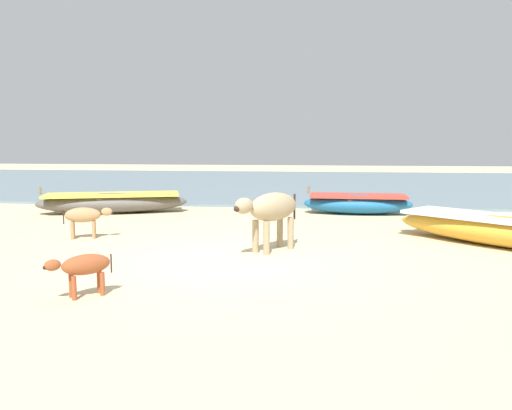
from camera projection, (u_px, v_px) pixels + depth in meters
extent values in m
plane|color=beige|center=(232.00, 260.00, 8.51)|extent=(80.00, 80.00, 0.00)
cube|color=slate|center=(294.00, 183.00, 25.34)|extent=(60.00, 20.00, 0.08)
ellipsoid|color=#1E669E|center=(358.00, 204.00, 14.20)|extent=(3.03, 1.19, 0.55)
cube|color=#CC3F33|center=(358.00, 196.00, 14.17)|extent=(2.67, 1.16, 0.07)
cube|color=olive|center=(350.00, 199.00, 14.22)|extent=(0.14, 0.96, 0.04)
cylinder|color=olive|center=(308.00, 190.00, 14.37)|extent=(0.06, 0.06, 0.20)
ellipsoid|color=gold|center=(512.00, 232.00, 9.55)|extent=(4.34, 3.95, 0.57)
ellipsoid|color=#5B5651|center=(113.00, 203.00, 14.39)|extent=(4.35, 2.44, 0.57)
cube|color=#EAD84C|center=(113.00, 195.00, 14.36)|extent=(3.86, 2.26, 0.07)
cube|color=olive|center=(101.00, 198.00, 14.31)|extent=(0.43, 0.97, 0.04)
cylinder|color=olive|center=(40.00, 191.00, 13.98)|extent=(0.06, 0.06, 0.20)
ellipsoid|color=tan|center=(273.00, 207.00, 9.17)|extent=(1.06, 1.25, 0.52)
ellipsoid|color=tan|center=(244.00, 206.00, 8.58)|extent=(0.41, 0.45, 0.28)
sphere|color=#2D2119|center=(237.00, 209.00, 8.46)|extent=(0.15, 0.15, 0.11)
cylinder|color=tan|center=(266.00, 238.00, 8.89)|extent=(0.12, 0.12, 0.59)
cylinder|color=tan|center=(256.00, 236.00, 9.06)|extent=(0.12, 0.12, 0.59)
cylinder|color=tan|center=(291.00, 233.00, 9.40)|extent=(0.12, 0.12, 0.59)
cylinder|color=tan|center=(280.00, 232.00, 9.57)|extent=(0.12, 0.12, 0.59)
cylinder|color=#2D2119|center=(294.00, 207.00, 9.64)|extent=(0.04, 0.04, 0.49)
ellipsoid|color=tan|center=(83.00, 215.00, 10.43)|extent=(0.77, 0.53, 0.31)
ellipsoid|color=tan|center=(107.00, 212.00, 10.53)|extent=(0.27, 0.22, 0.17)
sphere|color=#2D2119|center=(112.00, 212.00, 10.56)|extent=(0.08, 0.08, 0.07)
cylinder|color=tan|center=(94.00, 229.00, 10.59)|extent=(0.07, 0.07, 0.36)
cylinder|color=tan|center=(94.00, 230.00, 10.44)|extent=(0.07, 0.07, 0.36)
cylinder|color=tan|center=(73.00, 230.00, 10.49)|extent=(0.07, 0.07, 0.36)
cylinder|color=tan|center=(72.00, 231.00, 10.34)|extent=(0.07, 0.07, 0.36)
cylinder|color=#2D2119|center=(63.00, 217.00, 10.35)|extent=(0.02, 0.02, 0.29)
ellipsoid|color=#9E4C28|center=(86.00, 264.00, 6.42)|extent=(0.62, 0.59, 0.27)
ellipsoid|color=#9E4C28|center=(53.00, 265.00, 6.19)|extent=(0.23, 0.22, 0.14)
sphere|color=#2D2119|center=(45.00, 268.00, 6.14)|extent=(0.08, 0.08, 0.06)
cylinder|color=#9E4C28|center=(74.00, 288.00, 6.30)|extent=(0.06, 0.06, 0.31)
cylinder|color=#9E4C28|center=(71.00, 286.00, 6.41)|extent=(0.06, 0.06, 0.31)
cylinder|color=#9E4C28|center=(102.00, 284.00, 6.50)|extent=(0.06, 0.06, 0.31)
cylinder|color=#9E4C28|center=(99.00, 281.00, 6.61)|extent=(0.06, 0.06, 0.31)
cylinder|color=#2D2119|center=(111.00, 263.00, 6.60)|extent=(0.02, 0.02, 0.25)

